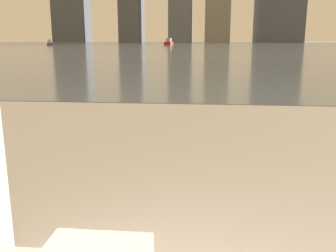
% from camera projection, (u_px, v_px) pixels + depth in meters
% --- Properties ---
extents(harbor_water, '(180.00, 110.00, 0.01)m').
position_uv_depth(harbor_water, '(203.00, 46.00, 60.46)').
color(harbor_water, slate).
rests_on(harbor_water, ground_plane).
extents(harbor_boat_0, '(1.42, 3.42, 1.25)m').
position_uv_depth(harbor_boat_0, '(169.00, 43.00, 68.55)').
color(harbor_boat_0, maroon).
rests_on(harbor_boat_0, harbor_water).
extents(harbor_boat_3, '(1.89, 2.82, 1.00)m').
position_uv_depth(harbor_boat_3, '(50.00, 43.00, 65.39)').
color(harbor_boat_3, '#4C4C51').
rests_on(harbor_boat_3, harbor_water).
extents(skyline_tower_1, '(6.20, 11.35, 24.34)m').
position_uv_depth(skyline_tower_1, '(131.00, 1.00, 113.99)').
color(skyline_tower_1, '#4C515B').
rests_on(skyline_tower_1, ground_plane).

